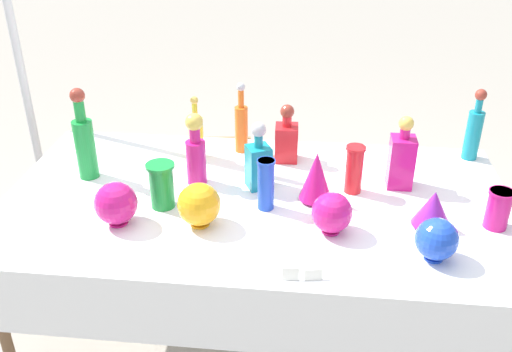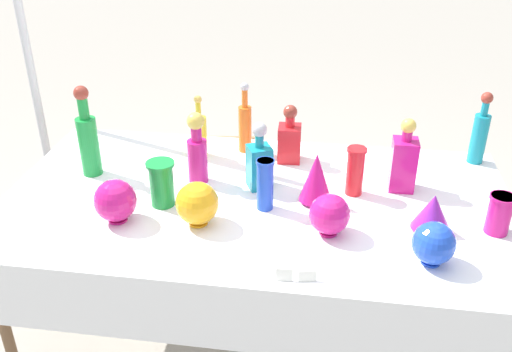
{
  "view_description": "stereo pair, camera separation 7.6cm",
  "coord_description": "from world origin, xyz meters",
  "views": [
    {
      "loc": [
        0.22,
        -1.97,
        1.94
      ],
      "look_at": [
        0.0,
        0.0,
        0.86
      ],
      "focal_mm": 40.0,
      "sensor_mm": 36.0,
      "label": 1
    },
    {
      "loc": [
        0.29,
        -1.96,
        1.94
      ],
      "look_at": [
        0.0,
        0.0,
        0.86
      ],
      "focal_mm": 40.0,
      "sensor_mm": 36.0,
      "label": 2
    }
  ],
  "objects": [
    {
      "name": "price_tag_left",
      "position": [
        0.17,
        -0.5,
        0.78
      ],
      "size": [
        0.06,
        0.02,
        0.04
      ],
      "primitive_type": "cube",
      "rotation": [
        -0.21,
        0.0,
        0.06
      ],
      "color": "white",
      "rests_on": "display_table"
    },
    {
      "name": "tall_bottle_3",
      "position": [
        -0.31,
        0.35,
        0.87
      ],
      "size": [
        0.07,
        0.07,
        0.29
      ],
      "color": "yellow",
      "rests_on": "display_table"
    },
    {
      "name": "cardboard_box_behind_right",
      "position": [
        -0.08,
        0.95,
        0.17
      ],
      "size": [
        0.55,
        0.54,
        0.43
      ],
      "color": "tan",
      "rests_on": "ground"
    },
    {
      "name": "round_bowl_2",
      "position": [
        0.3,
        -0.21,
        0.84
      ],
      "size": [
        0.15,
        0.15,
        0.16
      ],
      "color": "#C61972",
      "rests_on": "display_table"
    },
    {
      "name": "tall_bottle_0",
      "position": [
        -0.73,
        0.1,
        0.93
      ],
      "size": [
        0.08,
        0.08,
        0.4
      ],
      "color": "#198C38",
      "rests_on": "display_table"
    },
    {
      "name": "cardboard_box_behind_left",
      "position": [
        -0.37,
        1.14,
        0.19
      ],
      "size": [
        0.48,
        0.41,
        0.46
      ],
      "color": "tan",
      "rests_on": "ground"
    },
    {
      "name": "ground_plane",
      "position": [
        0.0,
        0.0,
        0.0
      ],
      "size": [
        40.0,
        40.0,
        0.0
      ],
      "primitive_type": "plane",
      "color": "#A0998C"
    },
    {
      "name": "slender_vase_0",
      "position": [
        0.39,
        0.1,
        0.87
      ],
      "size": [
        0.08,
        0.08,
        0.2
      ],
      "color": "red",
      "rests_on": "display_table"
    },
    {
      "name": "square_decanter_0",
      "position": [
        -0.0,
        0.09,
        0.88
      ],
      "size": [
        0.12,
        0.12,
        0.29
      ],
      "color": "teal",
      "rests_on": "display_table"
    },
    {
      "name": "tall_bottle_2",
      "position": [
        -0.11,
        0.42,
        0.89
      ],
      "size": [
        0.06,
        0.06,
        0.33
      ],
      "color": "orange",
      "rests_on": "display_table"
    },
    {
      "name": "fluted_vase_0",
      "position": [
        0.67,
        -0.14,
        0.84
      ],
      "size": [
        0.14,
        0.14,
        0.15
      ],
      "color": "purple",
      "rests_on": "display_table"
    },
    {
      "name": "square_decanter_2",
      "position": [
        0.58,
        0.17,
        0.89
      ],
      "size": [
        0.1,
        0.1,
        0.31
      ],
      "color": "#C61972",
      "rests_on": "display_table"
    },
    {
      "name": "fluted_vase_1",
      "position": [
        0.24,
        0.01,
        0.87
      ],
      "size": [
        0.13,
        0.13,
        0.21
      ],
      "color": "#C61972",
      "rests_on": "display_table"
    },
    {
      "name": "round_bowl_1",
      "position": [
        -0.49,
        -0.24,
        0.85
      ],
      "size": [
        0.16,
        0.16,
        0.17
      ],
      "color": "#C61972",
      "rests_on": "display_table"
    },
    {
      "name": "canopy_pole",
      "position": [
        -1.27,
        0.66,
        0.97
      ],
      "size": [
        0.18,
        0.18,
        2.45
      ],
      "color": "silver",
      "rests_on": "ground"
    },
    {
      "name": "slender_vase_3",
      "position": [
        0.9,
        -0.11,
        0.84
      ],
      "size": [
        0.09,
        0.09,
        0.15
      ],
      "color": "#C61972",
      "rests_on": "display_table"
    },
    {
      "name": "round_bowl_3",
      "position": [
        -0.19,
        -0.22,
        0.85
      ],
      "size": [
        0.16,
        0.16,
        0.17
      ],
      "color": "orange",
      "rests_on": "display_table"
    },
    {
      "name": "slender_vase_2",
      "position": [
        0.05,
        -0.07,
        0.87
      ],
      "size": [
        0.07,
        0.07,
        0.21
      ],
      "color": "blue",
      "rests_on": "display_table"
    },
    {
      "name": "square_decanter_1",
      "position": [
        0.1,
        0.35,
        0.87
      ],
      "size": [
        0.11,
        0.11,
        0.27
      ],
      "color": "red",
      "rests_on": "display_table"
    },
    {
      "name": "slender_vase_1",
      "position": [
        -0.36,
        -0.1,
        0.86
      ],
      "size": [
        0.11,
        0.11,
        0.18
      ],
      "color": "#198C38",
      "rests_on": "display_table"
    },
    {
      "name": "tall_bottle_1",
      "position": [
        0.93,
        0.46,
        0.9
      ],
      "size": [
        0.07,
        0.07,
        0.33
      ],
      "color": "teal",
      "rests_on": "display_table"
    },
    {
      "name": "tall_bottle_4",
      "position": [
        -0.26,
        0.1,
        0.9
      ],
      "size": [
        0.08,
        0.08,
        0.31
      ],
      "color": "#C61972",
      "rests_on": "display_table"
    },
    {
      "name": "round_bowl_0",
      "position": [
        0.65,
        -0.34,
        0.84
      ],
      "size": [
        0.15,
        0.15,
        0.15
      ],
      "color": "blue",
      "rests_on": "display_table"
    },
    {
      "name": "price_tag_center",
      "position": [
        0.24,
        -0.49,
        0.78
      ],
      "size": [
        0.06,
        0.03,
        0.04
      ],
      "primitive_type": "cube",
      "rotation": [
        -0.21,
        0.0,
        0.2
      ],
      "color": "white",
      "rests_on": "display_table"
    },
    {
      "name": "display_table",
      "position": [
        0.0,
        -0.03,
        0.71
      ],
      "size": [
        2.04,
        1.12,
        0.76
      ],
      "color": "white",
      "rests_on": "ground"
    }
  ]
}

